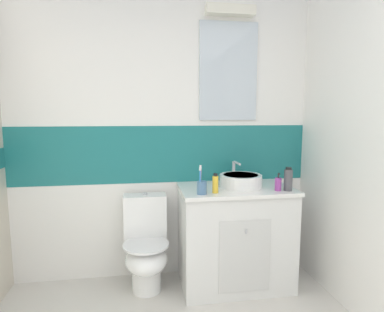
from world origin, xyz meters
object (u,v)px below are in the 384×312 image
Objects in this scene: soap_dispenser at (278,184)px; deodorant_spray_can at (215,184)px; sink_basin at (241,180)px; toilet at (146,247)px; shampoo_bottle_tall at (288,180)px; toothbrush_cup at (202,187)px.

deodorant_spray_can reaches higher than soap_dispenser.
sink_basin is 0.50× the size of toilet.
shampoo_bottle_tall is at bearing -11.55° from toilet.
soap_dispenser is at bearing -0.73° from deodorant_spray_can.
toothbrush_cup is 0.70m from shampoo_bottle_tall.
shampoo_bottle_tall is at bearing -8.03° from soap_dispenser.
deodorant_spray_can is 0.81× the size of shampoo_bottle_tall.
toilet is 1.28m from shampoo_bottle_tall.
toothbrush_cup is 1.55× the size of soap_dispenser.
soap_dispenser is at bearing 171.97° from shampoo_bottle_tall.
sink_basin reaches higher than shampoo_bottle_tall.
deodorant_spray_can is (0.11, 0.02, 0.01)m from toothbrush_cup.
sink_basin is at bearing 34.06° from deodorant_spray_can.
toothbrush_cup reaches higher than soap_dispenser.
shampoo_bottle_tall is (1.12, -0.23, 0.58)m from toilet.
sink_basin is at bearing 144.44° from soap_dispenser.
toothbrush_cup reaches higher than shampoo_bottle_tall.
sink_basin is at bearing 27.94° from toothbrush_cup.
sink_basin reaches higher than soap_dispenser.
shampoo_bottle_tall is (0.59, -0.02, 0.02)m from deodorant_spray_can.
deodorant_spray_can is (0.53, -0.21, 0.56)m from toilet.
deodorant_spray_can is (-0.26, -0.17, 0.02)m from sink_basin.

